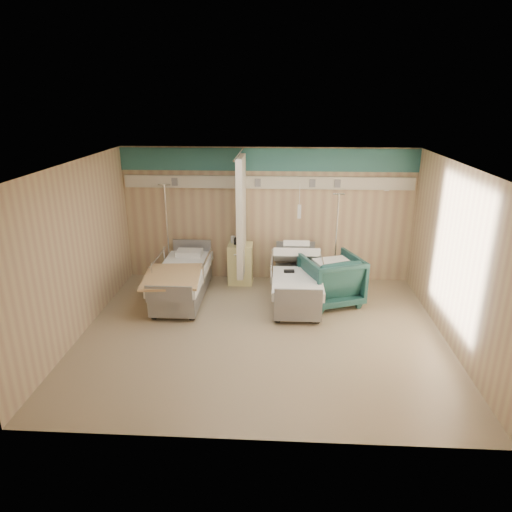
{
  "coord_description": "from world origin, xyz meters",
  "views": [
    {
      "loc": [
        0.28,
        -6.76,
        3.78
      ],
      "look_at": [
        -0.13,
        0.6,
        1.17
      ],
      "focal_mm": 32.0,
      "sensor_mm": 36.0,
      "label": 1
    }
  ],
  "objects_px": {
    "bedside_cabinet": "(241,263)",
    "visitor_armchair": "(331,279)",
    "iv_stand_left": "(169,261)",
    "bed_left": "(183,284)",
    "bed_right": "(296,286)",
    "iv_stand_right": "(334,268)"
  },
  "relations": [
    {
      "from": "iv_stand_left",
      "to": "visitor_armchair",
      "type": "bearing_deg",
      "value": -15.62
    },
    {
      "from": "bed_right",
      "to": "visitor_armchair",
      "type": "height_order",
      "value": "visitor_armchair"
    },
    {
      "from": "bed_left",
      "to": "bedside_cabinet",
      "type": "xyz_separation_m",
      "value": [
        1.05,
        0.9,
        0.11
      ]
    },
    {
      "from": "iv_stand_right",
      "to": "iv_stand_left",
      "type": "relative_size",
      "value": 0.94
    },
    {
      "from": "iv_stand_left",
      "to": "bed_left",
      "type": "bearing_deg",
      "value": -63.03
    },
    {
      "from": "bed_right",
      "to": "iv_stand_right",
      "type": "bearing_deg",
      "value": 45.3
    },
    {
      "from": "bedside_cabinet",
      "to": "iv_stand_right",
      "type": "xyz_separation_m",
      "value": [
        1.96,
        -0.09,
        -0.02
      ]
    },
    {
      "from": "visitor_armchair",
      "to": "iv_stand_right",
      "type": "bearing_deg",
      "value": -121.57
    },
    {
      "from": "bedside_cabinet",
      "to": "visitor_armchair",
      "type": "distance_m",
      "value": 2.01
    },
    {
      "from": "bedside_cabinet",
      "to": "iv_stand_right",
      "type": "bearing_deg",
      "value": -2.51
    },
    {
      "from": "bed_right",
      "to": "iv_stand_left",
      "type": "bearing_deg",
      "value": 160.61
    },
    {
      "from": "bedside_cabinet",
      "to": "bed_left",
      "type": "bearing_deg",
      "value": -139.4
    },
    {
      "from": "bed_left",
      "to": "visitor_armchair",
      "type": "relative_size",
      "value": 2.08
    },
    {
      "from": "iv_stand_right",
      "to": "iv_stand_left",
      "type": "xyz_separation_m",
      "value": [
        -3.49,
        0.13,
        0.03
      ]
    },
    {
      "from": "visitor_armchair",
      "to": "iv_stand_right",
      "type": "relative_size",
      "value": 0.53
    },
    {
      "from": "bed_left",
      "to": "iv_stand_right",
      "type": "xyz_separation_m",
      "value": [
        3.01,
        0.81,
        0.09
      ]
    },
    {
      "from": "bed_right",
      "to": "iv_stand_left",
      "type": "xyz_separation_m",
      "value": [
        -2.68,
        0.94,
        0.11
      ]
    },
    {
      "from": "bed_left",
      "to": "iv_stand_right",
      "type": "height_order",
      "value": "iv_stand_right"
    },
    {
      "from": "bedside_cabinet",
      "to": "iv_stand_left",
      "type": "bearing_deg",
      "value": 178.37
    },
    {
      "from": "visitor_armchair",
      "to": "iv_stand_left",
      "type": "bearing_deg",
      "value": -36.2
    },
    {
      "from": "bed_right",
      "to": "visitor_armchair",
      "type": "bearing_deg",
      "value": 1.07
    },
    {
      "from": "bed_right",
      "to": "bed_left",
      "type": "relative_size",
      "value": 1.0
    }
  ]
}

